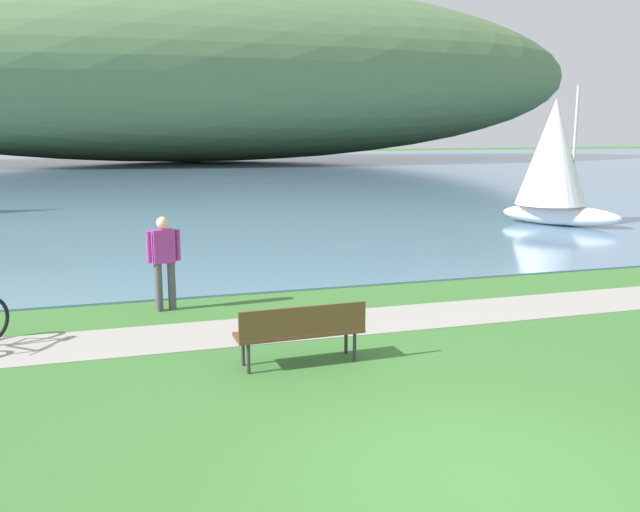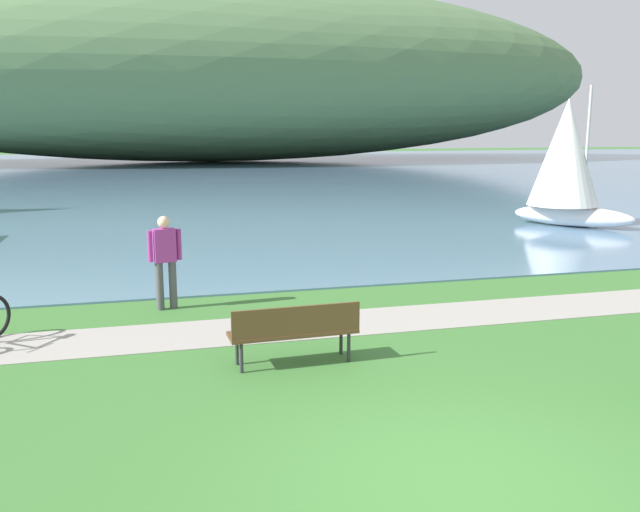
# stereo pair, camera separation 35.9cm
# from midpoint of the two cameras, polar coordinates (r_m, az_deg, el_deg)

# --- Properties ---
(ground_plane) EXTENTS (200.00, 200.00, 0.00)m
(ground_plane) POSITION_cam_midpoint_polar(r_m,az_deg,el_deg) (6.74, 13.47, -18.29)
(ground_plane) COLOR #3D7533
(bay_water) EXTENTS (180.00, 80.00, 0.04)m
(bay_water) POSITION_cam_midpoint_polar(r_m,az_deg,el_deg) (53.02, -11.80, 7.05)
(bay_water) COLOR #5B7F9E
(bay_water) RESTS_ON ground
(distant_hillside) EXTENTS (81.96, 28.00, 17.46)m
(distant_hillside) POSITION_cam_midpoint_polar(r_m,az_deg,el_deg) (68.80, -9.24, 15.23)
(distant_hillside) COLOR #567A4C
(distant_hillside) RESTS_ON bay_water
(shoreline_path) EXTENTS (60.00, 1.50, 0.01)m
(shoreline_path) POSITION_cam_midpoint_polar(r_m,az_deg,el_deg) (11.29, 0.69, -5.88)
(shoreline_path) COLOR #A39E93
(shoreline_path) RESTS_ON ground
(park_bench_near_camera) EXTENTS (1.82, 0.55, 0.88)m
(park_bench_near_camera) POSITION_cam_midpoint_polar(r_m,az_deg,el_deg) (9.31, -1.07, -6.22)
(park_bench_near_camera) COLOR brown
(park_bench_near_camera) RESTS_ON ground
(person_at_shoreline) EXTENTS (0.60, 0.28, 1.71)m
(person_at_shoreline) POSITION_cam_midpoint_polar(r_m,az_deg,el_deg) (12.36, -12.22, -0.03)
(person_at_shoreline) COLOR #4C4C51
(person_at_shoreline) RESTS_ON ground
(sailboat_nearest_to_shore) EXTENTS (3.53, 3.76, 4.58)m
(sailboat_nearest_to_shore) POSITION_cam_midpoint_polar(r_m,az_deg,el_deg) (23.90, 20.63, 7.57)
(sailboat_nearest_to_shore) COLOR white
(sailboat_nearest_to_shore) RESTS_ON bay_water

